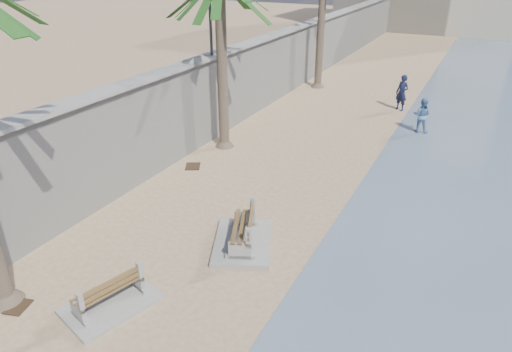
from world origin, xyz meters
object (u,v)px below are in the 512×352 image
(bench_far, at_px, (243,231))
(person_a, at_px, (402,90))
(bench_near, at_px, (109,294))
(person_b, at_px, (422,113))

(bench_far, bearing_deg, person_a, 84.14)
(bench_near, relative_size, bench_far, 0.86)
(bench_near, xyz_separation_m, person_b, (4.49, 15.28, 0.52))
(bench_far, distance_m, person_b, 12.03)
(bench_far, relative_size, person_a, 1.29)
(bench_near, distance_m, person_b, 15.93)
(bench_far, height_order, person_b, person_b)
(bench_near, bearing_deg, person_a, 80.54)
(bench_far, bearing_deg, person_b, 75.76)
(person_a, relative_size, person_b, 1.20)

